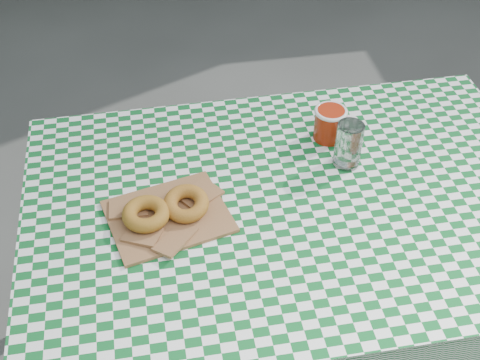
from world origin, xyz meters
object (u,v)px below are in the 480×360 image
object	(u,v)px
paper_bag	(168,215)
coffee_mug	(330,124)
table	(286,295)
drinking_glass	(348,145)

from	to	relation	value
paper_bag	coffee_mug	distance (m)	0.51
table	paper_bag	distance (m)	0.50
paper_bag	drinking_glass	xyz separation A→B (m)	(0.47, 0.12, 0.05)
table	drinking_glass	world-z (taller)	drinking_glass
table	coffee_mug	distance (m)	0.50
table	paper_bag	size ratio (longest dim) A/B	4.71
paper_bag	drinking_glass	bearing A→B (deg)	13.97
table	paper_bag	xyz separation A→B (m)	(-0.31, -0.01, 0.39)
paper_bag	drinking_glass	distance (m)	0.49
coffee_mug	drinking_glass	xyz separation A→B (m)	(0.02, -0.11, 0.02)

